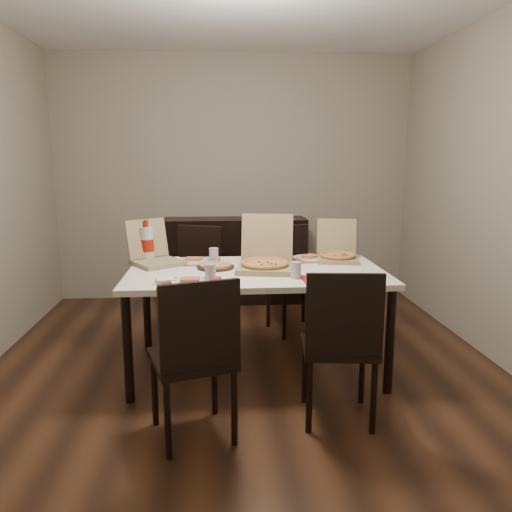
# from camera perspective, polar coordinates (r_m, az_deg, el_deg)

# --- Properties ---
(ground) EXTENTS (3.80, 4.00, 0.02)m
(ground) POSITION_cam_1_polar(r_m,az_deg,el_deg) (3.79, -1.27, -12.83)
(ground) COLOR #432514
(ground) RESTS_ON ground
(room_walls) EXTENTS (3.84, 4.02, 2.62)m
(room_walls) POSITION_cam_1_polar(r_m,az_deg,el_deg) (3.90, -1.76, 14.16)
(room_walls) COLOR gray
(room_walls) RESTS_ON ground
(sideboard) EXTENTS (1.50, 0.40, 0.90)m
(sideboard) POSITION_cam_1_polar(r_m,az_deg,el_deg) (5.35, -2.38, -0.48)
(sideboard) COLOR black
(sideboard) RESTS_ON ground
(dining_table) EXTENTS (1.80, 1.00, 0.75)m
(dining_table) POSITION_cam_1_polar(r_m,az_deg,el_deg) (3.55, 0.00, -2.64)
(dining_table) COLOR white
(dining_table) RESTS_ON ground
(chair_near_left) EXTENTS (0.53, 0.53, 0.93)m
(chair_near_left) POSITION_cam_1_polar(r_m,az_deg,el_deg) (2.72, -6.97, -10.96)
(chair_near_left) COLOR black
(chair_near_left) RESTS_ON ground
(chair_near_right) EXTENTS (0.46, 0.46, 0.93)m
(chair_near_right) POSITION_cam_1_polar(r_m,az_deg,el_deg) (2.92, 9.63, -9.48)
(chair_near_right) COLOR black
(chair_near_right) RESTS_ON ground
(chair_far_left) EXTENTS (0.55, 0.55, 0.93)m
(chair_far_left) POSITION_cam_1_polar(r_m,az_deg,el_deg) (4.48, -6.98, -2.06)
(chair_far_left) COLOR black
(chair_far_left) RESTS_ON ground
(chair_far_right) EXTENTS (0.52, 0.52, 0.93)m
(chair_far_right) POSITION_cam_1_polar(r_m,az_deg,el_deg) (4.48, 4.07, -1.99)
(chair_far_right) COLOR black
(chair_far_right) RESTS_ON ground
(setting_near_left) EXTENTS (0.44, 0.30, 0.11)m
(setting_near_left) POSITION_cam_1_polar(r_m,az_deg,el_deg) (3.20, -7.25, -2.65)
(setting_near_left) COLOR red
(setting_near_left) RESTS_ON dining_table
(setting_near_right) EXTENTS (0.50, 0.30, 0.11)m
(setting_near_right) POSITION_cam_1_polar(r_m,az_deg,el_deg) (3.28, 7.56, -2.31)
(setting_near_right) COLOR red
(setting_near_right) RESTS_ON dining_table
(setting_far_left) EXTENTS (0.44, 0.30, 0.11)m
(setting_far_left) POSITION_cam_1_polar(r_m,az_deg,el_deg) (3.82, -6.82, -0.40)
(setting_far_left) COLOR red
(setting_far_left) RESTS_ON dining_table
(setting_far_right) EXTENTS (0.48, 0.30, 0.11)m
(setting_far_right) POSITION_cam_1_polar(r_m,az_deg,el_deg) (3.89, 5.60, -0.14)
(setting_far_right) COLOR red
(setting_far_right) RESTS_ON dining_table
(napkin_loose) EXTENTS (0.15, 0.16, 0.02)m
(napkin_loose) POSITION_cam_1_polar(r_m,az_deg,el_deg) (3.48, -0.01, -1.63)
(napkin_loose) COLOR white
(napkin_loose) RESTS_ON dining_table
(pizza_box_center) EXTENTS (0.44, 0.48, 0.38)m
(pizza_box_center) POSITION_cam_1_polar(r_m,az_deg,el_deg) (3.53, 1.06, -0.64)
(pizza_box_center) COLOR #907B53
(pizza_box_center) RESTS_ON dining_table
(pizza_box_right) EXTENTS (0.36, 0.38, 0.31)m
(pizza_box_right) POSITION_cam_1_polar(r_m,az_deg,el_deg) (3.90, 9.27, 0.26)
(pizza_box_right) COLOR #907B53
(pizza_box_right) RESTS_ON dining_table
(pizza_box_left) EXTENTS (0.47, 0.48, 0.32)m
(pizza_box_left) POSITION_cam_1_polar(r_m,az_deg,el_deg) (3.79, -11.45, -0.05)
(pizza_box_left) COLOR #907B53
(pizza_box_left) RESTS_ON dining_table
(faina_plate) EXTENTS (0.27, 0.27, 0.03)m
(faina_plate) POSITION_cam_1_polar(r_m,az_deg,el_deg) (3.60, -4.64, -1.17)
(faina_plate) COLOR black
(faina_plate) RESTS_ON dining_table
(dip_bowl) EXTENTS (0.14, 0.14, 0.03)m
(dip_bowl) POSITION_cam_1_polar(r_m,az_deg,el_deg) (3.65, 0.60, -0.96)
(dip_bowl) COLOR white
(dip_bowl) RESTS_ON dining_table
(soda_bottle) EXTENTS (0.11, 0.11, 0.32)m
(soda_bottle) POSITION_cam_1_polar(r_m,az_deg,el_deg) (3.88, -12.35, 1.33)
(soda_bottle) COLOR silver
(soda_bottle) RESTS_ON dining_table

